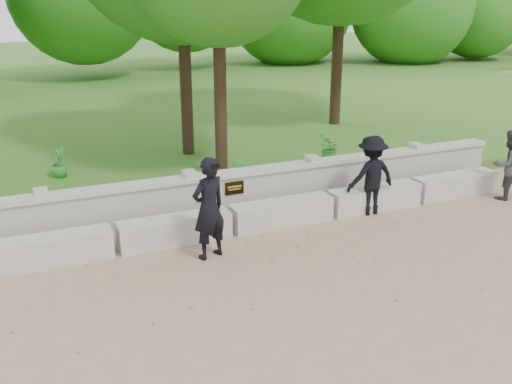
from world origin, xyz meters
TOP-DOWN VIEW (x-y plane):
  - ground at (0.00, 0.00)m, footprint 80.00×80.00m
  - lawn at (0.00, 14.00)m, footprint 40.00×22.00m
  - concrete_bench at (0.00, 1.90)m, footprint 11.90×0.45m
  - parapet_wall at (0.00, 2.60)m, footprint 12.50×0.35m
  - man_main at (-0.65, 1.13)m, footprint 0.70×0.65m
  - visitor_left at (5.80, 1.34)m, footprint 0.75×0.61m
  - visitor_mid at (2.78, 1.74)m, footprint 0.99×0.58m
  - shrub_b at (0.71, 3.30)m, footprint 0.36×0.40m
  - shrub_c at (3.51, 4.51)m, footprint 0.73×0.72m
  - shrub_d at (-2.47, 5.67)m, footprint 0.47×0.48m

SIDE VIEW (x-z plane):
  - ground at x=0.00m, z-range 0.00..0.00m
  - lawn at x=0.00m, z-range 0.00..0.25m
  - concrete_bench at x=0.00m, z-range 0.00..0.45m
  - parapet_wall at x=0.00m, z-range 0.01..0.91m
  - shrub_c at x=3.51m, z-range 0.25..0.86m
  - shrub_b at x=0.71m, z-range 0.25..0.88m
  - shrub_d at x=-2.47m, z-range 0.25..0.91m
  - visitor_left at x=5.80m, z-range 0.00..1.44m
  - visitor_mid at x=2.78m, z-range 0.00..1.52m
  - man_main at x=-0.65m, z-range 0.00..1.65m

